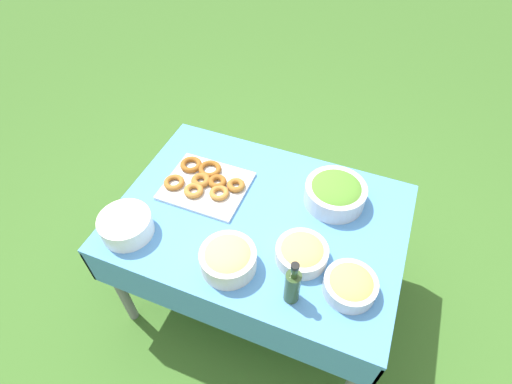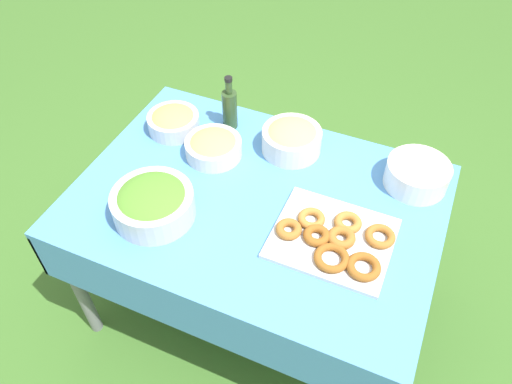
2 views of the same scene
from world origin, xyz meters
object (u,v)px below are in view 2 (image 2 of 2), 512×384
object	(u,v)px
donut_platter	(335,239)
olive_oil_bottle	(230,108)
salad_bowl	(153,203)
plate_stack	(417,175)
fruit_bowl	(173,121)
pasta_bowl	(292,138)
bread_bowl	(213,146)

from	to	relation	value
donut_platter	olive_oil_bottle	bearing A→B (deg)	144.50
salad_bowl	plate_stack	size ratio (longest dim) A/B	1.23
donut_platter	plate_stack	world-z (taller)	plate_stack
salad_bowl	fruit_bowl	xyz separation A→B (m)	(-0.17, 0.44, -0.02)
salad_bowl	olive_oil_bottle	size ratio (longest dim) A/B	1.20
pasta_bowl	donut_platter	xyz separation A→B (m)	(0.30, -0.38, -0.04)
pasta_bowl	fruit_bowl	world-z (taller)	pasta_bowl
salad_bowl	donut_platter	bearing A→B (deg)	12.22
pasta_bowl	plate_stack	xyz separation A→B (m)	(0.49, 0.01, -0.01)
donut_platter	fruit_bowl	distance (m)	0.85
salad_bowl	pasta_bowl	bearing A→B (deg)	58.16
donut_platter	plate_stack	size ratio (longest dim) A/B	1.77
salad_bowl	donut_platter	xyz separation A→B (m)	(0.62, 0.13, -0.04)
pasta_bowl	plate_stack	size ratio (longest dim) A/B	1.01
salad_bowl	fruit_bowl	distance (m)	0.47
salad_bowl	fruit_bowl	size ratio (longest dim) A/B	1.35
pasta_bowl	plate_stack	distance (m)	0.49
fruit_bowl	pasta_bowl	bearing A→B (deg)	8.70
salad_bowl	plate_stack	bearing A→B (deg)	32.64
pasta_bowl	donut_platter	bearing A→B (deg)	-51.71
olive_oil_bottle	fruit_bowl	world-z (taller)	olive_oil_bottle
pasta_bowl	olive_oil_bottle	world-z (taller)	olive_oil_bottle
pasta_bowl	fruit_bowl	xyz separation A→B (m)	(-0.49, -0.08, -0.02)
plate_stack	fruit_bowl	distance (m)	0.99
pasta_bowl	bread_bowl	distance (m)	0.31
salad_bowl	fruit_bowl	bearing A→B (deg)	111.67
salad_bowl	donut_platter	distance (m)	0.63
pasta_bowl	olive_oil_bottle	xyz separation A→B (m)	(-0.29, 0.04, 0.03)
salad_bowl	olive_oil_bottle	world-z (taller)	olive_oil_bottle
donut_platter	plate_stack	xyz separation A→B (m)	(0.19, 0.38, 0.03)
donut_platter	olive_oil_bottle	distance (m)	0.72
olive_oil_bottle	plate_stack	bearing A→B (deg)	-2.46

